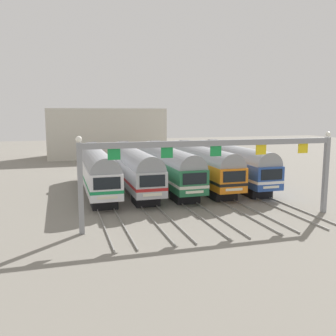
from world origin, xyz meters
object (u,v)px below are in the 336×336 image
at_px(commuter_train_stainless, 132,167).
at_px(catenary_gantry, 216,156).
at_px(commuter_train_green, 167,165).
at_px(commuter_train_orange, 199,164).
at_px(commuter_train_blue, 230,163).
at_px(commuter_train_white, 96,168).

relative_size(commuter_train_stainless, catenary_gantry, 0.86).
bearing_deg(commuter_train_green, commuter_train_orange, 0.00).
height_order(commuter_train_green, catenary_gantry, catenary_gantry).
xyz_separation_m(commuter_train_green, commuter_train_orange, (3.91, 0.00, 0.00)).
height_order(commuter_train_blue, catenary_gantry, catenary_gantry).
height_order(commuter_train_green, commuter_train_orange, same).
relative_size(commuter_train_orange, commuter_train_blue, 1.00).
height_order(commuter_train_green, commuter_train_blue, same).
bearing_deg(commuter_train_white, commuter_train_green, 0.00).
height_order(commuter_train_stainless, catenary_gantry, catenary_gantry).
distance_m(commuter_train_white, commuter_train_blue, 15.65).
relative_size(commuter_train_white, commuter_train_green, 1.00).
bearing_deg(commuter_train_green, commuter_train_white, 180.00).
distance_m(commuter_train_white, commuter_train_stainless, 3.91).
relative_size(commuter_train_stainless, commuter_train_green, 1.00).
bearing_deg(commuter_train_white, commuter_train_stainless, 0.00).
height_order(commuter_train_white, catenary_gantry, catenary_gantry).
xyz_separation_m(commuter_train_stainless, commuter_train_blue, (11.74, 0.00, 0.00)).
bearing_deg(commuter_train_white, commuter_train_orange, 0.00).
bearing_deg(commuter_train_green, commuter_train_stainless, 180.00).
distance_m(commuter_train_green, catenary_gantry, 13.74).
bearing_deg(commuter_train_white, catenary_gantry, -59.89).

